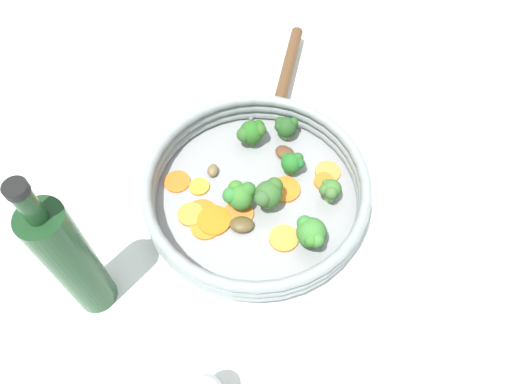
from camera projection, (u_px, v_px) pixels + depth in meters
name	position (u px, v px, depth m)	size (l,w,h in m)	color
ground_plane	(256.00, 202.00, 0.75)	(4.00, 4.00, 0.00)	white
skillet	(256.00, 200.00, 0.74)	(0.31, 0.31, 0.01)	#939699
skillet_rim_wall	(256.00, 189.00, 0.71)	(0.32, 0.32, 0.05)	#8D9798
skillet_handle	(287.00, 70.00, 0.85)	(0.02, 0.02, 0.20)	brown
skillet_rivet_left	(299.00, 125.00, 0.80)	(0.01, 0.01, 0.01)	#92999A
skillet_rivet_right	(251.00, 117.00, 0.81)	(0.01, 0.01, 0.01)	gray
carrot_slice_0	(215.00, 221.00, 0.71)	(0.05, 0.05, 0.01)	orange
carrot_slice_1	(207.00, 228.00, 0.70)	(0.04, 0.04, 0.00)	orange
carrot_slice_2	(177.00, 182.00, 0.75)	(0.04, 0.04, 0.00)	orange
carrot_slice_3	(284.00, 238.00, 0.69)	(0.04, 0.04, 0.01)	#F9983A
carrot_slice_4	(202.00, 213.00, 0.72)	(0.05, 0.05, 0.00)	orange
carrot_slice_5	(191.00, 214.00, 0.71)	(0.04, 0.04, 0.01)	orange
carrot_slice_6	(286.00, 189.00, 0.74)	(0.04, 0.04, 0.01)	orange
carrot_slice_7	(328.00, 172.00, 0.75)	(0.04, 0.04, 0.01)	#F48E3E
carrot_slice_8	(238.00, 213.00, 0.72)	(0.04, 0.04, 0.00)	orange
carrot_slice_9	(324.00, 181.00, 0.74)	(0.03, 0.03, 0.01)	orange
carrot_slice_10	(199.00, 187.00, 0.74)	(0.03, 0.03, 0.00)	orange
broccoli_floret_0	(286.00, 127.00, 0.77)	(0.04, 0.03, 0.04)	#84B163
broccoli_floret_1	(239.00, 194.00, 0.70)	(0.05, 0.04, 0.04)	#648D42
broccoli_floret_2	(252.00, 132.00, 0.76)	(0.05, 0.04, 0.04)	#74A552
broccoli_floret_3	(269.00, 194.00, 0.70)	(0.05, 0.04, 0.05)	#69954A
broccoli_floret_4	(330.00, 190.00, 0.71)	(0.03, 0.03, 0.04)	#7EB068
broccoli_floret_5	(292.00, 163.00, 0.74)	(0.03, 0.03, 0.04)	#7CA24D
broccoli_floret_6	(311.00, 233.00, 0.67)	(0.04, 0.05, 0.05)	#7DA54F
mushroom_piece_0	(242.00, 224.00, 0.70)	(0.03, 0.03, 0.01)	brown
mushroom_piece_1	(285.00, 153.00, 0.77)	(0.03, 0.02, 0.01)	brown
mushroom_piece_2	(213.00, 170.00, 0.75)	(0.02, 0.02, 0.01)	olive
oil_bottle	(72.00, 262.00, 0.57)	(0.05, 0.05, 0.27)	#193D1E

